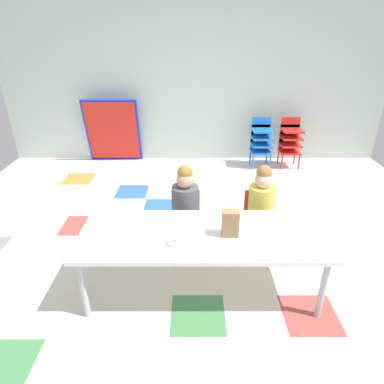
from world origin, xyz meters
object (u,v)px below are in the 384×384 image
(paper_bag_brown, at_px, (231,223))
(paper_plate_near_edge, at_px, (173,244))
(donut_powdered_on_plate, at_px, (173,242))
(craft_table, at_px, (203,238))
(paper_plate_center_table, at_px, (143,223))
(seated_child_near_camera, at_px, (186,201))
(seated_child_middle_seat, at_px, (263,201))
(kid_chair_blue_stack, at_px, (262,139))
(folded_activity_table, at_px, (114,131))
(kid_chair_red_stack, at_px, (291,139))

(paper_bag_brown, relative_size, paper_plate_near_edge, 1.22)
(paper_plate_near_edge, relative_size, donut_powdered_on_plate, 1.77)
(craft_table, bearing_deg, paper_plate_center_table, 163.02)
(paper_bag_brown, xyz_separation_m, donut_powdered_on_plate, (-0.45, -0.12, -0.09))
(seated_child_near_camera, relative_size, seated_child_middle_seat, 1.00)
(kid_chair_blue_stack, bearing_deg, folded_activity_table, 175.31)
(seated_child_near_camera, relative_size, donut_powdered_on_plate, 9.02)
(seated_child_middle_seat, distance_m, paper_plate_near_edge, 1.13)
(paper_plate_near_edge, relative_size, paper_plate_center_table, 1.00)
(seated_child_middle_seat, distance_m, folded_activity_table, 3.24)
(folded_activity_table, bearing_deg, paper_plate_near_edge, -70.32)
(paper_bag_brown, xyz_separation_m, paper_plate_near_edge, (-0.45, -0.12, -0.11))
(folded_activity_table, xyz_separation_m, donut_powdered_on_plate, (1.18, -3.30, 0.06))
(kid_chair_red_stack, bearing_deg, donut_powdered_on_plate, -119.60)
(craft_table, xyz_separation_m, paper_plate_near_edge, (-0.23, -0.15, 0.05))
(donut_powdered_on_plate, bearing_deg, paper_plate_center_table, 131.77)
(folded_activity_table, height_order, paper_bag_brown, folded_activity_table)
(craft_table, height_order, kid_chair_blue_stack, kid_chair_blue_stack)
(craft_table, height_order, paper_plate_near_edge, paper_plate_near_edge)
(seated_child_near_camera, bearing_deg, paper_plate_center_table, -128.49)
(kid_chair_blue_stack, height_order, paper_plate_center_table, kid_chair_blue_stack)
(paper_bag_brown, height_order, donut_powdered_on_plate, paper_bag_brown)
(craft_table, height_order, paper_plate_center_table, paper_plate_center_table)
(craft_table, height_order, kid_chair_red_stack, kid_chair_red_stack)
(paper_plate_center_table, bearing_deg, donut_powdered_on_plate, -48.23)
(seated_child_middle_seat, bearing_deg, seated_child_near_camera, 180.00)
(craft_table, distance_m, kid_chair_red_stack, 3.32)
(craft_table, relative_size, folded_activity_table, 1.84)
(seated_child_middle_seat, distance_m, paper_plate_center_table, 1.20)
(craft_table, relative_size, seated_child_near_camera, 2.18)
(folded_activity_table, xyz_separation_m, paper_plate_near_edge, (1.18, -3.30, 0.04))
(folded_activity_table, bearing_deg, seated_child_near_camera, -63.52)
(seated_child_middle_seat, bearing_deg, kid_chair_red_stack, 68.43)
(kid_chair_red_stack, distance_m, paper_plate_center_table, 3.45)
(kid_chair_red_stack, distance_m, paper_bag_brown, 3.25)
(paper_plate_near_edge, bearing_deg, kid_chair_red_stack, 60.40)
(kid_chair_red_stack, bearing_deg, craft_table, -117.36)
(paper_plate_center_table, bearing_deg, seated_child_middle_seat, 22.17)
(seated_child_near_camera, relative_size, paper_plate_near_edge, 5.10)
(paper_bag_brown, distance_m, donut_powdered_on_plate, 0.48)
(seated_child_near_camera, xyz_separation_m, seated_child_middle_seat, (0.75, 0.00, 0.00))
(kid_chair_red_stack, height_order, donut_powdered_on_plate, kid_chair_red_stack)
(seated_child_middle_seat, relative_size, paper_bag_brown, 4.17)
(paper_plate_near_edge, bearing_deg, seated_child_near_camera, 83.60)
(folded_activity_table, distance_m, paper_plate_center_table, 3.12)
(craft_table, bearing_deg, kid_chair_red_stack, 62.64)
(kid_chair_blue_stack, height_order, folded_activity_table, folded_activity_table)
(paper_bag_brown, relative_size, paper_plate_center_table, 1.22)
(paper_bag_brown, bearing_deg, craft_table, 172.65)
(paper_plate_near_edge, bearing_deg, kid_chair_blue_stack, 67.49)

